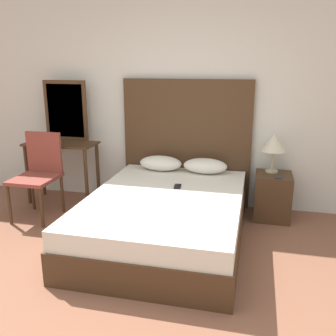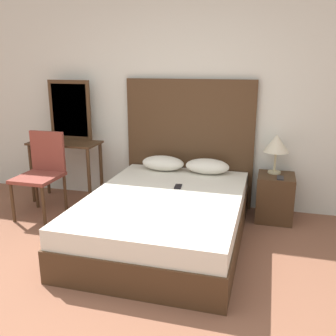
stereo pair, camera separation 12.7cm
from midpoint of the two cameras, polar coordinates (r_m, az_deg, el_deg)
The scene contains 13 objects.
ground_plane at distance 2.76m, azimuth -9.73°, elevation -23.45°, with size 16.00×16.00×0.00m, color brown.
wall_back at distance 4.62m, azimuth 3.32°, elevation 10.96°, with size 10.00×0.06×2.70m.
bed at distance 3.78m, azimuth 0.54°, elevation -7.59°, with size 1.50×2.09×0.48m.
headboard at distance 4.61m, azimuth 4.00°, elevation 3.72°, with size 1.57×0.05×1.55m.
pillow_left at distance 4.52m, azimuth 0.02°, elevation 0.75°, with size 0.51×0.29×0.18m.
pillow_right at distance 4.41m, azimuth 6.82°, elevation 0.26°, with size 0.51×0.29×0.18m.
phone_on_bed at distance 3.93m, azimuth 2.48°, elevation -2.83°, with size 0.09×0.16×0.01m.
nightstand at distance 4.43m, azimuth 16.75°, elevation -4.33°, with size 0.40×0.43×0.53m.
table_lamp at distance 4.35m, azimuth 17.00°, elevation 3.49°, with size 0.28×0.28×0.44m.
phone_on_nightstand at distance 4.25m, azimuth 17.57°, elevation -1.44°, with size 0.07×0.15×0.01m.
vanity_desk at distance 4.91m, azimuth -14.63°, elevation 2.01°, with size 0.88×0.42×0.77m.
vanity_mirror at distance 4.97m, azimuth -14.01°, elevation 8.54°, with size 0.57×0.03×0.75m.
chair at distance 4.55m, azimuth -17.87°, elevation -0.12°, with size 0.45×0.51×0.97m.
Camera 2 is at (1.03, -1.90, 1.73)m, focal length 40.00 mm.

